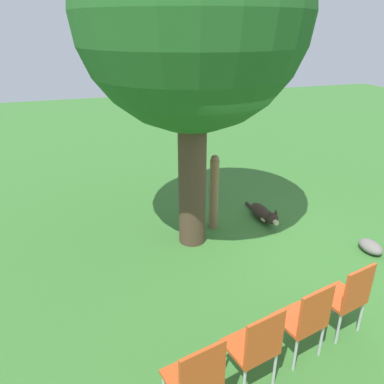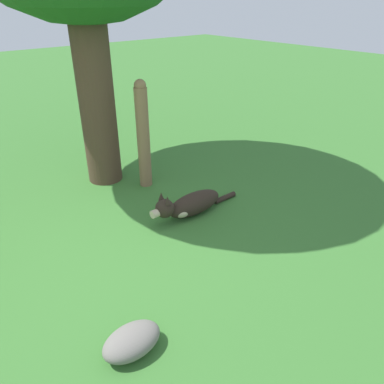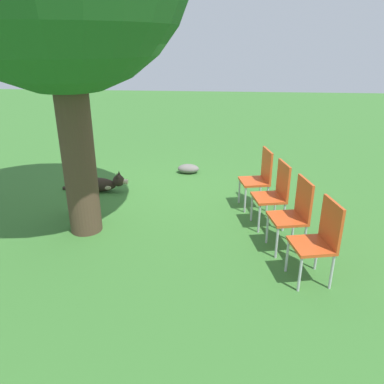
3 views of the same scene
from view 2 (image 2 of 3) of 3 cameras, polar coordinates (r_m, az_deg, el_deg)
name	(u,v)px [view 2 (image 2 of 3)]	position (r m, az deg, el deg)	size (l,w,h in m)	color
ground_plane	(102,223)	(4.25, -13.56, -4.63)	(30.00, 30.00, 0.00)	#38702D
dog	(189,205)	(4.20, -0.47, -1.96)	(1.22, 0.26, 0.39)	#2D231C
fence_post	(143,135)	(4.72, -7.46, 8.66)	(0.16, 0.16, 1.36)	#846647
garden_rock	(132,341)	(2.84, -9.16, -21.53)	(0.44, 0.28, 0.18)	slate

